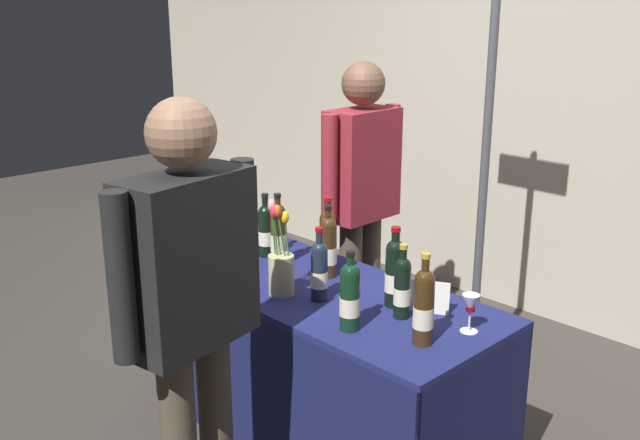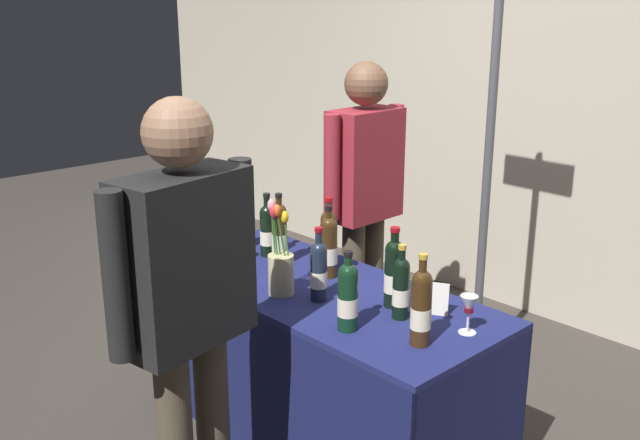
{
  "view_description": "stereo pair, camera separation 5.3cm",
  "coord_description": "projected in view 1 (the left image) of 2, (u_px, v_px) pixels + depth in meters",
  "views": [
    {
      "loc": [
        2.04,
        -1.99,
        1.89
      ],
      "look_at": [
        0.0,
        0.0,
        1.02
      ],
      "focal_mm": 40.5,
      "sensor_mm": 36.0,
      "label": 1
    },
    {
      "loc": [
        2.08,
        -1.95,
        1.89
      ],
      "look_at": [
        0.0,
        0.0,
        1.02
      ],
      "focal_mm": 40.5,
      "sensor_mm": 36.0,
      "label": 2
    }
  ],
  "objects": [
    {
      "name": "booth_signpost",
      "position": [
        487.0,
        130.0,
        3.48
      ],
      "size": [
        0.46,
        0.04,
        2.14
      ],
      "color": "#47474C",
      "rests_on": "ground_plane"
    },
    {
      "name": "display_bottle_1",
      "position": [
        395.0,
        272.0,
        2.85
      ],
      "size": [
        0.08,
        0.08,
        0.33
      ],
      "color": "black",
      "rests_on": "tasting_table"
    },
    {
      "name": "display_bottle_4",
      "position": [
        239.0,
        224.0,
        3.52
      ],
      "size": [
        0.07,
        0.07,
        0.3
      ],
      "color": "black",
      "rests_on": "tasting_table"
    },
    {
      "name": "back_partition",
      "position": [
        558.0,
        111.0,
        4.21
      ],
      "size": [
        7.91,
        0.12,
        2.54
      ],
      "primitive_type": "cube",
      "color": "#B2A893",
      "rests_on": "ground_plane"
    },
    {
      "name": "taster_foreground_right",
      "position": [
        190.0,
        295.0,
        2.35
      ],
      "size": [
        0.28,
        0.61,
        1.62
      ],
      "rotation": [
        0.0,
        0.0,
        1.73
      ],
      "color": "#4C4233",
      "rests_on": "ground_plane"
    },
    {
      "name": "display_bottle_0",
      "position": [
        328.0,
        238.0,
        3.27
      ],
      "size": [
        0.08,
        0.08,
        0.33
      ],
      "color": "#38230F",
      "rests_on": "tasting_table"
    },
    {
      "name": "featured_wine_bottle",
      "position": [
        266.0,
        230.0,
        3.42
      ],
      "size": [
        0.07,
        0.07,
        0.31
      ],
      "color": "black",
      "rests_on": "tasting_table"
    },
    {
      "name": "tasting_table",
      "position": [
        320.0,
        334.0,
        3.14
      ],
      "size": [
        1.63,
        0.7,
        0.72
      ],
      "color": "#191E51",
      "rests_on": "ground_plane"
    },
    {
      "name": "flower_vase",
      "position": [
        281.0,
        267.0,
        2.97
      ],
      "size": [
        0.11,
        0.11,
        0.41
      ],
      "color": "tan",
      "rests_on": "tasting_table"
    },
    {
      "name": "wine_glass_near_vendor",
      "position": [
        470.0,
        305.0,
        2.63
      ],
      "size": [
        0.07,
        0.07,
        0.15
      ],
      "color": "silver",
      "rests_on": "tasting_table"
    },
    {
      "name": "display_bottle_6",
      "position": [
        319.0,
        270.0,
        2.91
      ],
      "size": [
        0.07,
        0.07,
        0.31
      ],
      "color": "#192333",
      "rests_on": "tasting_table"
    },
    {
      "name": "wine_glass_mid",
      "position": [
        235.0,
        242.0,
        3.35
      ],
      "size": [
        0.08,
        0.08,
        0.13
      ],
      "color": "silver",
      "rests_on": "tasting_table"
    },
    {
      "name": "display_bottle_5",
      "position": [
        402.0,
        286.0,
        2.75
      ],
      "size": [
        0.07,
        0.07,
        0.3
      ],
      "color": "black",
      "rests_on": "tasting_table"
    },
    {
      "name": "display_bottle_2",
      "position": [
        278.0,
        234.0,
        3.3
      ],
      "size": [
        0.07,
        0.07,
        0.34
      ],
      "color": "#38230F",
      "rests_on": "tasting_table"
    },
    {
      "name": "display_bottle_3",
      "position": [
        424.0,
        306.0,
        2.53
      ],
      "size": [
        0.07,
        0.07,
        0.34
      ],
      "color": "#38230F",
      "rests_on": "tasting_table"
    },
    {
      "name": "ground_plane",
      "position": [
        320.0,
        434.0,
        3.28
      ],
      "size": [
        12.0,
        12.0,
        0.0
      ],
      "primitive_type": "plane",
      "color": "#38332D"
    },
    {
      "name": "brochure_stand",
      "position": [
        429.0,
        297.0,
        2.81
      ],
      "size": [
        0.15,
        0.09,
        0.13
      ],
      "primitive_type": "cube",
      "rotation": [
        -0.11,
        0.0,
        0.49
      ],
      "color": "silver",
      "rests_on": "tasting_table"
    },
    {
      "name": "display_bottle_8",
      "position": [
        350.0,
        296.0,
        2.64
      ],
      "size": [
        0.08,
        0.08,
        0.31
      ],
      "color": "black",
      "rests_on": "tasting_table"
    },
    {
      "name": "display_bottle_7",
      "position": [
        328.0,
        246.0,
        3.16
      ],
      "size": [
        0.08,
        0.08,
        0.33
      ],
      "color": "#38230F",
      "rests_on": "tasting_table"
    },
    {
      "name": "vendor_presenter",
      "position": [
        361.0,
        189.0,
        3.74
      ],
      "size": [
        0.22,
        0.56,
        1.61
      ],
      "rotation": [
        0.0,
        0.0,
        -1.56
      ],
      "color": "#4C4233",
      "rests_on": "ground_plane"
    }
  ]
}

